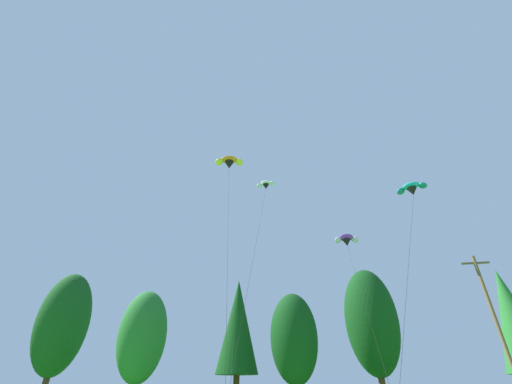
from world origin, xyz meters
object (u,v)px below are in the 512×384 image
(utility_pole, at_px, (498,328))
(parafoil_kite_low_purple, at_px, (347,240))
(parafoil_kite_mid_teal, at_px, (412,189))
(parafoil_kite_far_white, at_px, (266,185))
(parafoil_kite_high_orange, at_px, (229,162))

(utility_pole, xyz_separation_m, parafoil_kite_low_purple, (-9.71, 3.51, 9.25))
(parafoil_kite_mid_teal, height_order, parafoil_kite_far_white, parafoil_kite_far_white)
(parafoil_kite_high_orange, xyz_separation_m, parafoil_kite_low_purple, (10.93, 7.85, -5.61))
(utility_pole, height_order, parafoil_kite_mid_teal, parafoil_kite_mid_teal)
(parafoil_kite_far_white, height_order, parafoil_kite_low_purple, parafoil_kite_far_white)
(utility_pole, relative_size, parafoil_kite_low_purple, 0.59)
(parafoil_kite_far_white, xyz_separation_m, parafoil_kite_low_purple, (8.27, 0.89, -7.10))
(parafoil_kite_mid_teal, distance_m, parafoil_kite_far_white, 16.40)
(parafoil_kite_far_white, bearing_deg, utility_pole, -8.31)
(parafoil_kite_high_orange, bearing_deg, parafoil_kite_mid_teal, -3.14)
(parafoil_kite_high_orange, distance_m, parafoil_kite_mid_teal, 16.31)
(parafoil_kite_high_orange, bearing_deg, parafoil_kite_far_white, 69.11)
(parafoil_kite_far_white, relative_size, parafoil_kite_low_purple, 1.06)
(parafoil_kite_high_orange, relative_size, parafoil_kite_far_white, 0.94)
(parafoil_kite_mid_teal, bearing_deg, parafoil_kite_far_white, 148.61)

